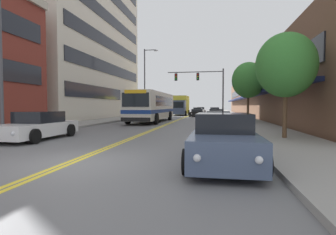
{
  "coord_description": "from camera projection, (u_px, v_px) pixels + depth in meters",
  "views": [
    {
      "loc": [
        4.03,
        -6.92,
        1.62
      ],
      "look_at": [
        -1.38,
        24.22,
        0.22
      ],
      "focal_mm": 28.0,
      "sensor_mm": 36.0,
      "label": 1
    }
  ],
  "objects": [
    {
      "name": "ground_plane",
      "position": [
        189.0,
        116.0,
        43.99
      ],
      "size": [
        240.0,
        240.0,
        0.0
      ],
      "primitive_type": "plane",
      "color": "slate"
    },
    {
      "name": "sidewalk_left",
      "position": [
        148.0,
        115.0,
        45.21
      ],
      "size": [
        3.38,
        106.0,
        0.15
      ],
      "color": "gray",
      "rests_on": "ground_plane"
    },
    {
      "name": "sidewalk_right",
      "position": [
        233.0,
        115.0,
        42.75
      ],
      "size": [
        3.38,
        106.0,
        0.15
      ],
      "color": "gray",
      "rests_on": "ground_plane"
    },
    {
      "name": "centre_line",
      "position": [
        189.0,
        116.0,
        43.99
      ],
      "size": [
        0.34,
        106.0,
        0.01
      ],
      "color": "yellow",
      "rests_on": "ground_plane"
    },
    {
      "name": "office_tower_left",
      "position": [
        68.0,
        22.0,
        34.82
      ],
      "size": [
        12.08,
        23.91,
        25.5
      ],
      "color": "beige",
      "rests_on": "ground_plane"
    },
    {
      "name": "storefront_row_right",
      "position": [
        271.0,
        94.0,
        41.59
      ],
      "size": [
        9.1,
        68.0,
        7.09
      ],
      "color": "brown",
      "rests_on": "ground_plane"
    },
    {
      "name": "city_bus",
      "position": [
        153.0,
        105.0,
        26.82
      ],
      "size": [
        2.86,
        11.83,
        2.95
      ],
      "color": "silver",
      "rests_on": "ground_plane"
    },
    {
      "name": "car_white_parked_left_near",
      "position": [
        38.0,
        126.0,
        12.73
      ],
      "size": [
        2.03,
        4.72,
        1.35
      ],
      "color": "white",
      "rests_on": "ground_plane"
    },
    {
      "name": "car_charcoal_parked_left_far",
      "position": [
        160.0,
        112.0,
        41.38
      ],
      "size": [
        2.07,
        4.27,
        1.32
      ],
      "color": "#232328",
      "rests_on": "ground_plane"
    },
    {
      "name": "car_slate_blue_parked_right_foreground",
      "position": [
        223.0,
        141.0,
        7.3
      ],
      "size": [
        1.97,
        4.39,
        1.41
      ],
      "color": "#475675",
      "rests_on": "ground_plane"
    },
    {
      "name": "car_beige_parked_right_mid",
      "position": [
        216.0,
        114.0,
        31.69
      ],
      "size": [
        2.2,
        4.32,
        1.25
      ],
      "color": "#BCAD89",
      "rests_on": "ground_plane"
    },
    {
      "name": "car_dark_grey_parked_right_far",
      "position": [
        218.0,
        120.0,
        19.49
      ],
      "size": [
        2.18,
        4.43,
        1.23
      ],
      "color": "#38383D",
      "rests_on": "ground_plane"
    },
    {
      "name": "car_navy_parked_right_end",
      "position": [
        215.0,
        111.0,
        48.22
      ],
      "size": [
        2.08,
        4.59,
        1.36
      ],
      "color": "#19234C",
      "rests_on": "ground_plane"
    },
    {
      "name": "car_silver_moving_lead",
      "position": [
        201.0,
        110.0,
        59.81
      ],
      "size": [
        2.11,
        4.64,
        1.36
      ],
      "color": "#B7B7BC",
      "rests_on": "ground_plane"
    },
    {
      "name": "car_champagne_moving_second",
      "position": [
        198.0,
        111.0,
        47.97
      ],
      "size": [
        1.97,
        4.21,
        1.34
      ],
      "color": "beige",
      "rests_on": "ground_plane"
    },
    {
      "name": "car_black_moving_third",
      "position": [
        197.0,
        113.0,
        39.46
      ],
      "size": [
        2.2,
        4.42,
        1.15
      ],
      "color": "black",
      "rests_on": "ground_plane"
    },
    {
      "name": "box_truck",
      "position": [
        180.0,
        105.0,
        46.29
      ],
      "size": [
        2.75,
        7.83,
        3.4
      ],
      "color": "#475675",
      "rests_on": "ground_plane"
    },
    {
      "name": "traffic_signal_mast",
      "position": [
        203.0,
        83.0,
        33.18
      ],
      "size": [
        7.11,
        0.38,
        6.29
      ],
      "color": "#47474C",
      "rests_on": "ground_plane"
    },
    {
      "name": "street_lamp_left_near",
      "position": [
        5.0,
        41.0,
        11.52
      ],
      "size": [
        1.93,
        0.28,
        7.54
      ],
      "color": "#47474C",
      "rests_on": "ground_plane"
    },
    {
      "name": "street_lamp_left_far",
      "position": [
        146.0,
        78.0,
        35.81
      ],
      "size": [
        1.96,
        0.28,
        9.37
      ],
      "color": "#47474C",
      "rests_on": "ground_plane"
    },
    {
      "name": "street_tree_right_near",
      "position": [
        286.0,
        65.0,
        11.97
      ],
      "size": [
        2.68,
        2.68,
        4.8
      ],
      "color": "brown",
      "rests_on": "sidewalk_right"
    },
    {
      "name": "street_tree_right_mid",
      "position": [
        248.0,
        80.0,
        22.98
      ],
      "size": [
        2.85,
        2.85,
        5.3
      ],
      "color": "brown",
      "rests_on": "sidewalk_right"
    }
  ]
}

